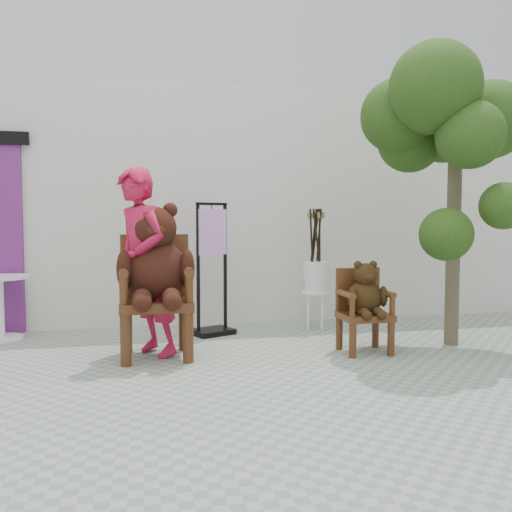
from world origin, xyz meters
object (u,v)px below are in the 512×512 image
(stool_bucket, at_px, (315,276))
(tree, at_px, (441,122))
(chair_big, at_px, (156,271))
(cafe_table, at_px, (1,300))
(chair_small, at_px, (364,299))
(display_stand, at_px, (212,284))
(person, at_px, (146,264))

(stool_bucket, distance_m, tree, 2.24)
(chair_big, xyz_separation_m, cafe_table, (-1.65, 1.15, -0.39))
(tree, bearing_deg, cafe_table, 164.90)
(chair_small, relative_size, display_stand, 0.61)
(cafe_table, distance_m, tree, 5.09)
(cafe_table, xyz_separation_m, display_stand, (2.31, -0.22, 0.14))
(chair_small, height_order, display_stand, display_stand)
(stool_bucket, bearing_deg, chair_small, -85.57)
(chair_big, relative_size, stool_bucket, 1.02)
(chair_small, relative_size, cafe_table, 1.30)
(chair_big, xyz_separation_m, chair_small, (2.03, -0.23, -0.30))
(person, height_order, cafe_table, person)
(stool_bucket, xyz_separation_m, tree, (0.98, -1.10, 1.68))
(chair_small, relative_size, stool_bucket, 0.63)
(stool_bucket, bearing_deg, cafe_table, 177.85)
(chair_big, bearing_deg, cafe_table, 145.04)
(tree, bearing_deg, chair_small, -170.39)
(chair_big, relative_size, person, 0.82)
(chair_big, distance_m, stool_bucket, 2.19)
(chair_small, height_order, cafe_table, chair_small)
(person, relative_size, tree, 0.59)
(chair_small, distance_m, stool_bucket, 1.26)
(cafe_table, height_order, tree, tree)
(display_stand, bearing_deg, tree, -47.53)
(display_stand, relative_size, tree, 0.50)
(chair_small, xyz_separation_m, tree, (0.89, 0.15, 1.79))
(display_stand, xyz_separation_m, stool_bucket, (1.27, 0.08, 0.06))
(person, relative_size, display_stand, 1.19)
(display_stand, xyz_separation_m, tree, (2.25, -1.01, 1.74))
(chair_big, distance_m, display_stand, 1.17)
(cafe_table, bearing_deg, stool_bucket, -2.15)
(chair_big, bearing_deg, display_stand, 54.66)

